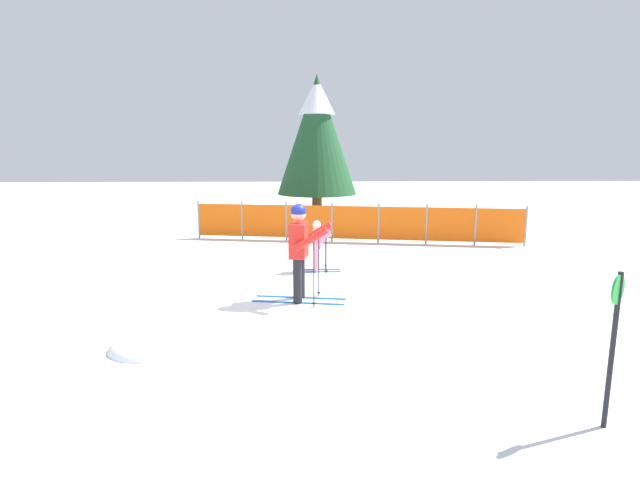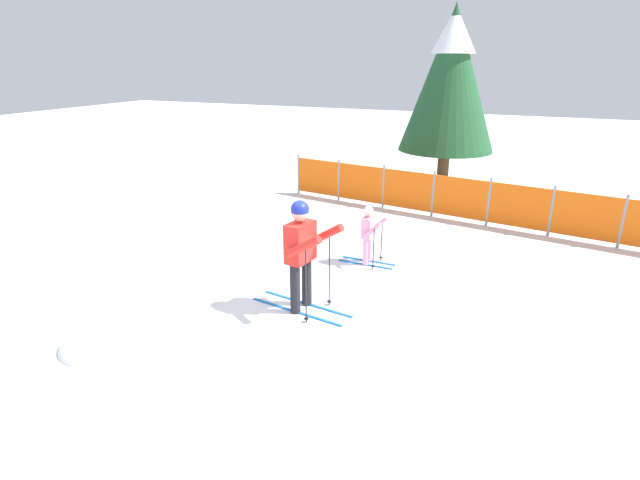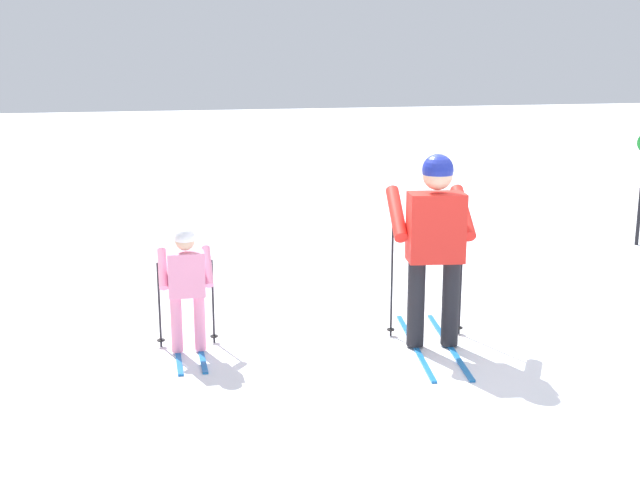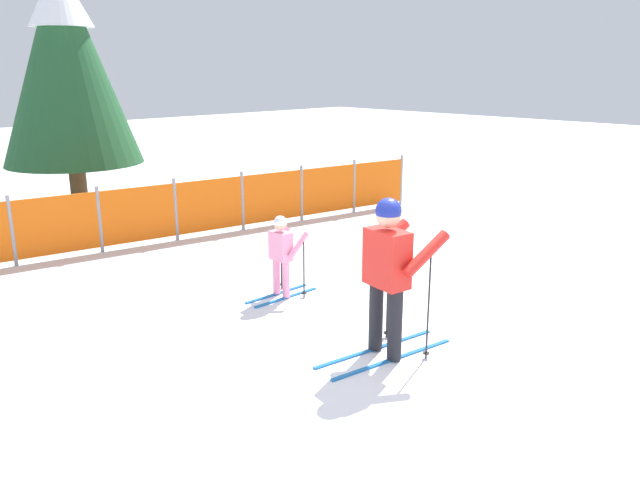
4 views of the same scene
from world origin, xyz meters
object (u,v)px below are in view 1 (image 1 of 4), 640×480
object	(u,v)px
skier_adult	(300,243)
conifer_far	(317,133)
skier_child	(318,242)
trail_marker	(614,334)
safety_fence	(355,223)

from	to	relation	value
skier_adult	conifer_far	size ratio (longest dim) A/B	0.34
skier_adult	skier_child	distance (m)	2.15
skier_child	trail_marker	size ratio (longest dim) A/B	0.72
skier_child	trail_marker	distance (m)	6.69
conifer_far	safety_fence	bearing A→B (deg)	-73.19
safety_fence	conifer_far	distance (m)	4.26
skier_child	trail_marker	bearing A→B (deg)	-66.32
skier_adult	skier_child	world-z (taller)	skier_adult
skier_child	safety_fence	xyz separation A→B (m)	(1.13, 3.30, -0.09)
safety_fence	conifer_far	bearing A→B (deg)	106.81
safety_fence	skier_child	bearing A→B (deg)	-108.89
safety_fence	trail_marker	size ratio (longest dim) A/B	5.92
skier_adult	trail_marker	xyz separation A→B (m)	(2.93, -4.07, -0.08)
skier_child	safety_fence	distance (m)	3.49
skier_adult	conifer_far	world-z (taller)	conifer_far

